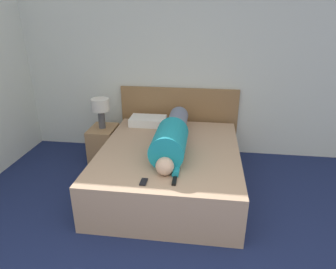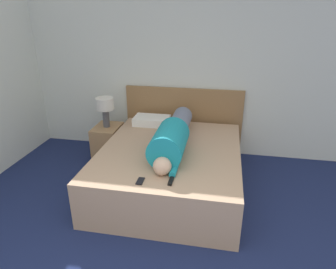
{
  "view_description": "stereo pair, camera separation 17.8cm",
  "coord_description": "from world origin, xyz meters",
  "px_view_note": "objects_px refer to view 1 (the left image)",
  "views": [
    {
      "loc": [
        0.32,
        -0.97,
        2.11
      ],
      "look_at": [
        -0.1,
        2.15,
        0.79
      ],
      "focal_mm": 32.0,
      "sensor_mm": 36.0,
      "label": 1
    },
    {
      "loc": [
        0.49,
        -0.94,
        2.11
      ],
      "look_at": [
        -0.1,
        2.15,
        0.79
      ],
      "focal_mm": 32.0,
      "sensor_mm": 36.0,
      "label": 2
    }
  ],
  "objects_px": {
    "nightstand": "(104,144)",
    "person_lying": "(172,136)",
    "pillow_near_headboard": "(148,121)",
    "cell_phone": "(144,182)",
    "tv_remote": "(174,181)",
    "bed": "(170,168)",
    "table_lamp": "(101,107)"
  },
  "relations": [
    {
      "from": "bed",
      "to": "pillow_near_headboard",
      "type": "bearing_deg",
      "value": 118.29
    },
    {
      "from": "cell_phone",
      "to": "pillow_near_headboard",
      "type": "bearing_deg",
      "value": 99.51
    },
    {
      "from": "nightstand",
      "to": "table_lamp",
      "type": "distance_m",
      "value": 0.57
    },
    {
      "from": "nightstand",
      "to": "table_lamp",
      "type": "relative_size",
      "value": 1.16
    },
    {
      "from": "bed",
      "to": "cell_phone",
      "type": "xyz_separation_m",
      "value": [
        -0.15,
        -0.8,
        0.28
      ]
    },
    {
      "from": "nightstand",
      "to": "person_lying",
      "type": "xyz_separation_m",
      "value": [
        1.1,
        -0.64,
        0.45
      ]
    },
    {
      "from": "pillow_near_headboard",
      "to": "cell_phone",
      "type": "relative_size",
      "value": 3.99
    },
    {
      "from": "cell_phone",
      "to": "table_lamp",
      "type": "bearing_deg",
      "value": 122.64
    },
    {
      "from": "bed",
      "to": "tv_remote",
      "type": "xyz_separation_m",
      "value": [
        0.14,
        -0.75,
        0.28
      ]
    },
    {
      "from": "table_lamp",
      "to": "person_lying",
      "type": "distance_m",
      "value": 1.28
    },
    {
      "from": "table_lamp",
      "to": "tv_remote",
      "type": "height_order",
      "value": "table_lamp"
    },
    {
      "from": "nightstand",
      "to": "person_lying",
      "type": "bearing_deg",
      "value": -30.12
    },
    {
      "from": "pillow_near_headboard",
      "to": "tv_remote",
      "type": "height_order",
      "value": "pillow_near_headboard"
    },
    {
      "from": "bed",
      "to": "pillow_near_headboard",
      "type": "height_order",
      "value": "pillow_near_headboard"
    },
    {
      "from": "nightstand",
      "to": "tv_remote",
      "type": "xyz_separation_m",
      "value": [
        1.22,
        -1.39,
        0.3
      ]
    },
    {
      "from": "nightstand",
      "to": "pillow_near_headboard",
      "type": "bearing_deg",
      "value": 11.77
    },
    {
      "from": "table_lamp",
      "to": "pillow_near_headboard",
      "type": "distance_m",
      "value": 0.71
    },
    {
      "from": "bed",
      "to": "cell_phone",
      "type": "distance_m",
      "value": 0.86
    },
    {
      "from": "bed",
      "to": "cell_phone",
      "type": "height_order",
      "value": "cell_phone"
    },
    {
      "from": "table_lamp",
      "to": "tv_remote",
      "type": "relative_size",
      "value": 2.93
    },
    {
      "from": "nightstand",
      "to": "person_lying",
      "type": "height_order",
      "value": "person_lying"
    },
    {
      "from": "pillow_near_headboard",
      "to": "tv_remote",
      "type": "xyz_separation_m",
      "value": [
        0.56,
        -1.52,
        -0.05
      ]
    },
    {
      "from": "bed",
      "to": "cell_phone",
      "type": "relative_size",
      "value": 15.22
    },
    {
      "from": "bed",
      "to": "table_lamp",
      "type": "xyz_separation_m",
      "value": [
        -1.07,
        0.64,
        0.55
      ]
    },
    {
      "from": "nightstand",
      "to": "cell_phone",
      "type": "xyz_separation_m",
      "value": [
        0.92,
        -1.44,
        0.29
      ]
    },
    {
      "from": "nightstand",
      "to": "cell_phone",
      "type": "relative_size",
      "value": 3.91
    },
    {
      "from": "pillow_near_headboard",
      "to": "table_lamp",
      "type": "bearing_deg",
      "value": -168.23
    },
    {
      "from": "bed",
      "to": "table_lamp",
      "type": "distance_m",
      "value": 1.37
    },
    {
      "from": "tv_remote",
      "to": "pillow_near_headboard",
      "type": "bearing_deg",
      "value": 110.26
    },
    {
      "from": "pillow_near_headboard",
      "to": "cell_phone",
      "type": "distance_m",
      "value": 1.6
    },
    {
      "from": "bed",
      "to": "cell_phone",
      "type": "bearing_deg",
      "value": -100.99
    },
    {
      "from": "person_lying",
      "to": "pillow_near_headboard",
      "type": "relative_size",
      "value": 3.06
    }
  ]
}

